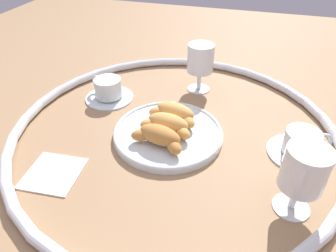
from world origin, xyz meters
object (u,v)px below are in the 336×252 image
object	(u,v)px
croissant_extra	(159,136)
juice_glass_right	(304,172)
croissant_large	(175,113)
juice_glass_left	(200,60)
folded_napkin	(53,173)
croissant_small	(167,124)
coffee_cup_far	(301,144)
pastry_plate	(168,133)
coffee_cup_near	(108,90)

from	to	relation	value
croissant_extra	juice_glass_right	xyz separation A→B (m)	(-0.28, 0.09, 0.05)
croissant_large	juice_glass_left	xyz separation A→B (m)	(-0.02, -0.20, 0.06)
croissant_extra	folded_napkin	bearing A→B (deg)	35.59
croissant_large	juice_glass_left	world-z (taller)	juice_glass_left
croissant_extra	folded_napkin	xyz separation A→B (m)	(0.19, 0.14, -0.04)
croissant_small	folded_napkin	size ratio (longest dim) A/B	1.24
coffee_cup_far	juice_glass_left	xyz separation A→B (m)	(0.27, -0.22, 0.07)
pastry_plate	croissant_large	bearing A→B (deg)	-94.13
juice_glass_right	folded_napkin	distance (m)	0.48
pastry_plate	croissant_small	world-z (taller)	croissant_small
coffee_cup_far	juice_glass_left	distance (m)	0.36
croissant_small	pastry_plate	bearing A→B (deg)	-97.42
croissant_large	juice_glass_left	bearing A→B (deg)	-96.14
coffee_cup_near	coffee_cup_far	xyz separation A→B (m)	(-0.51, 0.10, 0.00)
croissant_large	juice_glass_right	xyz separation A→B (m)	(-0.27, 0.19, 0.05)
folded_napkin	croissant_extra	bearing A→B (deg)	-144.41
juice_glass_left	folded_napkin	distance (m)	0.49
croissant_small	croissant_extra	distance (m)	0.05
croissant_extra	coffee_cup_far	bearing A→B (deg)	-166.18
coffee_cup_far	folded_napkin	bearing A→B (deg)	23.07
juice_glass_left	juice_glass_right	bearing A→B (deg)	123.32
coffee_cup_near	juice_glass_right	world-z (taller)	juice_glass_right
croissant_small	folded_napkin	xyz separation A→B (m)	(0.19, 0.19, -0.04)
croissant_small	folded_napkin	world-z (taller)	croissant_small
croissant_large	folded_napkin	size ratio (longest dim) A/B	1.21
coffee_cup_far	folded_napkin	size ratio (longest dim) A/B	1.24
pastry_plate	croissant_small	size ratio (longest dim) A/B	1.93
pastry_plate	juice_glass_right	xyz separation A→B (m)	(-0.28, 0.14, 0.08)
pastry_plate	folded_napkin	bearing A→B (deg)	44.15
pastry_plate	coffee_cup_far	distance (m)	0.30
juice_glass_left	coffee_cup_far	bearing A→B (deg)	140.92
coffee_cup_far	juice_glass_right	size ratio (longest dim) A/B	0.97
croissant_extra	coffee_cup_far	size ratio (longest dim) A/B	0.98
coffee_cup_near	juice_glass_left	distance (m)	0.28
croissant_large	croissant_small	xyz separation A→B (m)	(0.00, 0.05, 0.00)
juice_glass_right	folded_napkin	bearing A→B (deg)	5.76
coffee_cup_near	juice_glass_left	size ratio (longest dim) A/B	0.97
croissant_large	coffee_cup_far	bearing A→B (deg)	175.21
croissant_large	folded_napkin	distance (m)	0.31
croissant_large	pastry_plate	bearing A→B (deg)	85.87
croissant_large	coffee_cup_near	bearing A→B (deg)	-19.08
croissant_small	coffee_cup_far	world-z (taller)	same
croissant_small	folded_napkin	bearing A→B (deg)	43.73
folded_napkin	juice_glass_left	bearing A→B (deg)	-116.77
coffee_cup_far	juice_glass_right	bearing A→B (deg)	82.57
croissant_large	croissant_extra	xyz separation A→B (m)	(0.01, 0.10, 0.00)
croissant_small	croissant_large	bearing A→B (deg)	-94.34
croissant_large	juice_glass_right	world-z (taller)	juice_glass_right
juice_glass_left	folded_napkin	size ratio (longest dim) A/B	1.27
coffee_cup_far	juice_glass_left	bearing A→B (deg)	-39.08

